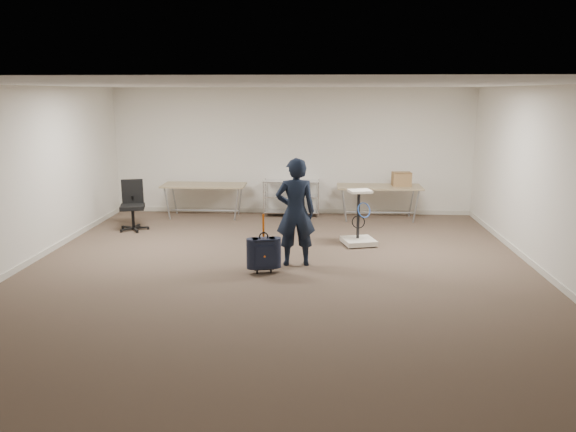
{
  "coord_description": "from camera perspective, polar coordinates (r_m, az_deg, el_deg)",
  "views": [
    {
      "loc": [
        0.62,
        -8.01,
        2.7
      ],
      "look_at": [
        0.15,
        0.3,
        0.85
      ],
      "focal_mm": 35.0,
      "sensor_mm": 36.0,
      "label": 1
    }
  ],
  "objects": [
    {
      "name": "room_shell",
      "position": [
        9.78,
        -0.5,
        -3.22
      ],
      "size": [
        8.0,
        9.0,
        9.0
      ],
      "color": "white",
      "rests_on": "ground"
    },
    {
      "name": "office_chair",
      "position": [
        11.61,
        -15.46,
        0.11
      ],
      "size": [
        0.6,
        0.6,
        0.99
      ],
      "color": "black",
      "rests_on": "ground"
    },
    {
      "name": "wire_shelf",
      "position": [
        12.44,
        0.35,
        2.02
      ],
      "size": [
        1.22,
        0.47,
        0.8
      ],
      "color": "silver",
      "rests_on": "ground"
    },
    {
      "name": "ground",
      "position": [
        8.48,
        -1.12,
        -6.07
      ],
      "size": [
        9.0,
        9.0,
        0.0
      ],
      "primitive_type": "plane",
      "color": "#4D3D2E",
      "rests_on": "ground"
    },
    {
      "name": "equipment_cart",
      "position": [
        10.17,
        7.21,
        -1.47
      ],
      "size": [
        0.67,
        0.67,
        1.0
      ],
      "color": "#F0E3CE",
      "rests_on": "ground"
    },
    {
      "name": "folding_table_left",
      "position": [
        12.39,
        -8.53,
        2.96
      ],
      "size": [
        1.8,
        0.75,
        0.73
      ],
      "color": "#8F7B58",
      "rests_on": "ground"
    },
    {
      "name": "person",
      "position": [
        8.79,
        0.77,
        0.39
      ],
      "size": [
        0.67,
        0.49,
        1.72
      ],
      "primitive_type": "imported",
      "rotation": [
        0.0,
        0.0,
        3.27
      ],
      "color": "black",
      "rests_on": "ground"
    },
    {
      "name": "suitcase",
      "position": [
        8.51,
        -2.48,
        -3.81
      ],
      "size": [
        0.37,
        0.26,
        0.92
      ],
      "color": "black",
      "rests_on": "ground"
    },
    {
      "name": "folding_table_right",
      "position": [
        12.2,
        9.25,
        2.79
      ],
      "size": [
        1.8,
        0.75,
        0.73
      ],
      "color": "#8F7B58",
      "rests_on": "ground"
    },
    {
      "name": "cardboard_box",
      "position": [
        12.28,
        11.45,
        3.7
      ],
      "size": [
        0.41,
        0.31,
        0.29
      ],
      "primitive_type": "cube",
      "rotation": [
        0.0,
        0.0,
        0.06
      ],
      "color": "olive",
      "rests_on": "folding_table_right"
    }
  ]
}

